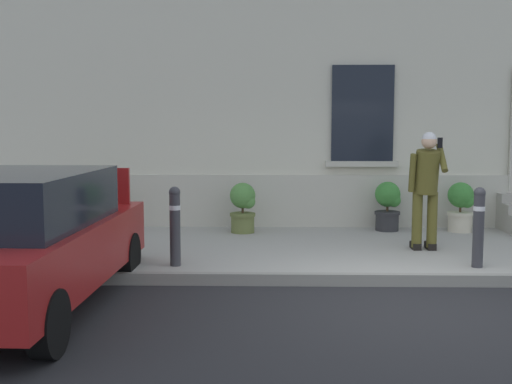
# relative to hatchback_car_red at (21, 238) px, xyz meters

# --- Properties ---
(ground_plane) EXTENTS (80.00, 80.00, 0.00)m
(ground_plane) POSITION_rel_hatchback_car_red_xyz_m (4.24, 0.18, -0.79)
(ground_plane) COLOR #232326
(sidewalk) EXTENTS (24.00, 3.60, 0.15)m
(sidewalk) POSITION_rel_hatchback_car_red_xyz_m (4.24, 2.98, -0.71)
(sidewalk) COLOR #99968E
(sidewalk) RESTS_ON ground
(curb_edge) EXTENTS (24.00, 0.12, 0.15)m
(curb_edge) POSITION_rel_hatchback_car_red_xyz_m (4.24, 1.12, -0.71)
(curb_edge) COLOR gray
(curb_edge) RESTS_ON ground
(building_facade) EXTENTS (24.00, 1.52, 7.50)m
(building_facade) POSITION_rel_hatchback_car_red_xyz_m (4.24, 5.47, 2.94)
(building_facade) COLOR beige
(building_facade) RESTS_ON ground
(hatchback_car_red) EXTENTS (1.86, 4.10, 1.50)m
(hatchback_car_red) POSITION_rel_hatchback_car_red_xyz_m (0.00, 0.00, 0.00)
(hatchback_car_red) COLOR maroon
(hatchback_car_red) RESTS_ON ground
(bollard_near_person) EXTENTS (0.15, 0.15, 1.04)m
(bollard_near_person) POSITION_rel_hatchback_car_red_xyz_m (5.36, 1.53, -0.08)
(bollard_near_person) COLOR #333338
(bollard_near_person) RESTS_ON sidewalk
(bollard_far_left) EXTENTS (0.15, 0.15, 1.04)m
(bollard_far_left) POSITION_rel_hatchback_car_red_xyz_m (1.42, 1.53, -0.08)
(bollard_far_left) COLOR #333338
(bollard_far_left) RESTS_ON sidewalk
(person_on_phone) EXTENTS (0.51, 0.51, 1.74)m
(person_on_phone) POSITION_rel_hatchback_car_red_xyz_m (4.94, 2.62, 0.36)
(person_on_phone) COLOR #514C1E
(person_on_phone) RESTS_ON sidewalk
(planter_terracotta) EXTENTS (0.44, 0.44, 0.86)m
(planter_terracotta) POSITION_rel_hatchback_car_red_xyz_m (-0.33, 4.10, -0.18)
(planter_terracotta) COLOR #B25B38
(planter_terracotta) RESTS_ON sidewalk
(planter_olive) EXTENTS (0.44, 0.44, 0.86)m
(planter_olive) POSITION_rel_hatchback_car_red_xyz_m (2.20, 4.13, -0.18)
(planter_olive) COLOR #606B38
(planter_olive) RESTS_ON sidewalk
(planter_charcoal) EXTENTS (0.44, 0.44, 0.86)m
(planter_charcoal) POSITION_rel_hatchback_car_red_xyz_m (4.72, 4.39, -0.18)
(planter_charcoal) COLOR #2D2D30
(planter_charcoal) RESTS_ON sidewalk
(planter_cream) EXTENTS (0.44, 0.44, 0.86)m
(planter_cream) POSITION_rel_hatchback_car_red_xyz_m (5.97, 4.30, -0.18)
(planter_cream) COLOR beige
(planter_cream) RESTS_ON sidewalk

